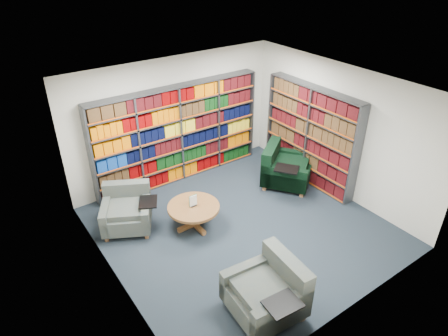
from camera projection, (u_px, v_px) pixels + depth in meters
room_shell at (243, 165)px, 7.09m from camera, size 5.02×5.02×2.82m
bookshelf_back at (179, 134)px, 8.90m from camera, size 4.00×0.28×2.20m
bookshelf_right at (310, 136)px, 8.84m from camera, size 0.28×2.50×2.20m
chair_teal_left at (127, 211)px, 7.71m from camera, size 1.21×1.21×0.81m
chair_green_right at (283, 169)px, 9.01m from camera, size 1.41×1.41×0.92m
chair_teal_front at (270, 292)px, 5.90m from camera, size 1.07×1.21×0.90m
coffee_table at (194, 210)px, 7.64m from camera, size 1.00×1.00×0.70m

